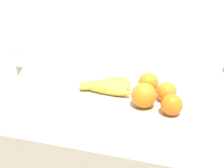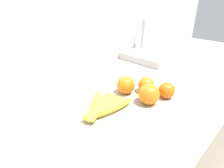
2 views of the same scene
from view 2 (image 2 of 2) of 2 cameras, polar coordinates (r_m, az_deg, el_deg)
The scene contains 8 objects.
counter at distance 1.23m, azimuth 12.08°, elevation -17.67°, with size 2.00×0.70×0.92m, color #ADA08C.
wall_back at distance 1.30m, azimuth -1.13°, elevation -3.74°, with size 2.40×0.06×1.30m, color silver.
banana_bunch at distance 0.67m, azimuth -2.90°, elevation -6.81°, with size 0.21×0.17×0.04m.
orange_right at distance 0.80m, azimuth 10.35°, elevation -0.26°, with size 0.07×0.07×0.07m, color orange.
orange_front at distance 0.78m, azimuth 4.21°, elevation -0.28°, with size 0.08×0.08×0.08m, color orange.
orange_far_right at distance 0.71m, azimuth 11.20°, elevation -3.03°, with size 0.08×0.08×0.08m, color orange.
orange_center at distance 0.77m, azimuth 16.33°, elevation -1.86°, with size 0.06×0.06×0.06m, color orange.
sink_basin at distance 1.26m, azimuth 12.69°, elevation 9.03°, with size 0.37×0.28×0.23m.
Camera 2 is at (-0.79, -0.43, 1.30)m, focal length 30.03 mm.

